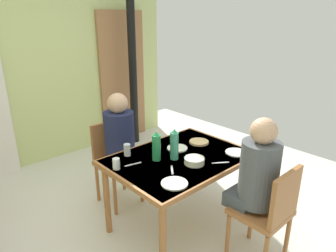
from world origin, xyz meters
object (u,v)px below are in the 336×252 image
object	(u,v)px
person_near_diner	(257,172)
dining_table	(179,165)
person_far_diner	(120,136)
water_bottle_green_near	(174,145)
chair_far_diner	(114,157)
serving_bowl_center	(194,161)
chair_near_diner	(269,211)
water_bottle_green_far	(156,147)

from	to	relation	value
person_near_diner	dining_table	bearing A→B (deg)	105.53
person_far_diner	water_bottle_green_near	distance (m)	0.68
chair_far_diner	serving_bowl_center	xyz separation A→B (m)	(0.17, -0.99, 0.26)
dining_table	serving_bowl_center	size ratio (longest dim) A/B	7.17
water_bottle_green_near	person_far_diner	bearing A→B (deg)	99.51
dining_table	chair_near_diner	distance (m)	0.84
chair_far_diner	water_bottle_green_far	world-z (taller)	water_bottle_green_far
person_near_diner	water_bottle_green_near	bearing A→B (deg)	110.35
chair_far_diner	person_far_diner	distance (m)	0.31
chair_near_diner	serving_bowl_center	xyz separation A→B (m)	(-0.19, 0.62, 0.26)
chair_far_diner	serving_bowl_center	world-z (taller)	chair_far_diner
chair_near_diner	serving_bowl_center	bearing A→B (deg)	107.00
person_far_diner	water_bottle_green_far	world-z (taller)	person_far_diner
person_far_diner	serving_bowl_center	size ratio (longest dim) A/B	4.53
person_far_diner	water_bottle_green_near	bearing A→B (deg)	99.51
chair_near_diner	serving_bowl_center	size ratio (longest dim) A/B	5.12
chair_far_diner	dining_table	bearing A→B (deg)	102.23
chair_far_diner	water_bottle_green_near	bearing A→B (deg)	97.92
dining_table	serving_bowl_center	world-z (taller)	serving_bowl_center
water_bottle_green_near	chair_near_diner	bearing A→B (deg)	-72.88
person_near_diner	person_far_diner	world-z (taller)	same
serving_bowl_center	chair_far_diner	bearing A→B (deg)	99.78
dining_table	person_near_diner	distance (m)	0.70
chair_near_diner	water_bottle_green_near	size ratio (longest dim) A/B	3.12
chair_near_diner	serving_bowl_center	world-z (taller)	chair_near_diner
water_bottle_green_far	dining_table	bearing A→B (deg)	-25.53
dining_table	person_far_diner	size ratio (longest dim) A/B	1.58
water_bottle_green_near	dining_table	bearing A→B (deg)	-1.63
chair_near_diner	chair_far_diner	distance (m)	1.64
chair_far_diner	water_bottle_green_near	world-z (taller)	water_bottle_green_near
water_bottle_green_near	water_bottle_green_far	size ratio (longest dim) A/B	1.06
water_bottle_green_near	water_bottle_green_far	xyz separation A→B (m)	(-0.13, 0.09, -0.01)
chair_near_diner	chair_far_diner	world-z (taller)	same
chair_far_diner	person_near_diner	bearing A→B (deg)	103.74
chair_far_diner	water_bottle_green_far	xyz separation A→B (m)	(-0.02, -0.71, 0.36)
water_bottle_green_far	person_near_diner	bearing A→B (deg)	-63.65
water_bottle_green_far	chair_far_diner	bearing A→B (deg)	88.74
person_far_diner	water_bottle_green_near	xyz separation A→B (m)	(0.11, -0.66, 0.08)
person_near_diner	person_far_diner	bearing A→B (deg)	105.09
person_near_diner	chair_near_diner	bearing A→B (deg)	-90.00
dining_table	serving_bowl_center	distance (m)	0.21
person_near_diner	water_bottle_green_far	world-z (taller)	person_near_diner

